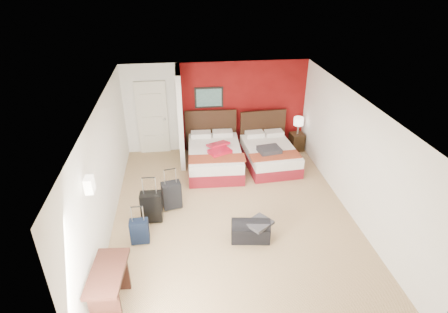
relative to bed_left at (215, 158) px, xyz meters
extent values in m
plane|color=tan|center=(0.17, -2.06, -0.29)|extent=(6.50, 6.50, 0.00)
cube|color=white|center=(0.17, 1.19, 0.96)|extent=(5.00, 0.04, 2.50)
cube|color=white|center=(-2.33, -2.06, 0.96)|extent=(0.04, 6.50, 2.50)
cube|color=black|center=(-0.03, 1.13, 1.26)|extent=(0.78, 0.03, 0.58)
cube|color=white|center=(-2.21, -3.56, 1.61)|extent=(0.12, 0.20, 0.24)
cube|color=maroon|center=(0.92, 1.17, 0.96)|extent=(3.50, 0.04, 2.50)
cube|color=silver|center=(-0.83, 0.55, 0.96)|extent=(0.12, 1.20, 2.50)
cube|color=silver|center=(-1.58, 1.14, 0.74)|extent=(0.82, 0.06, 2.05)
cube|color=white|center=(0.00, 0.00, 0.00)|extent=(1.43, 1.98, 0.58)
cube|color=white|center=(1.46, 0.00, -0.02)|extent=(1.35, 1.84, 0.53)
cube|color=red|center=(0.10, -0.10, 0.33)|extent=(0.79, 0.89, 0.09)
cube|color=#343338|center=(1.36, -0.30, 0.31)|extent=(0.60, 0.52, 0.13)
cube|color=#2F1F0F|center=(2.43, 0.77, -0.04)|extent=(0.40, 0.40, 0.50)
cylinder|color=white|center=(2.43, 0.77, 0.46)|extent=(0.35, 0.35, 0.49)
cube|color=black|center=(-1.52, -2.04, 0.03)|extent=(0.44, 0.28, 0.64)
cube|color=black|center=(-1.11, -1.63, 0.01)|extent=(0.45, 0.33, 0.60)
cube|color=black|center=(-1.72, -2.70, -0.05)|extent=(0.35, 0.22, 0.48)
cube|color=black|center=(0.40, -2.86, -0.10)|extent=(0.79, 0.49, 0.38)
cube|color=#3B3A3F|center=(0.55, -2.91, 0.12)|extent=(0.60, 0.59, 0.06)
cube|color=black|center=(-2.01, -4.23, 0.12)|extent=(0.57, 1.02, 0.82)
camera|label=1|loc=(-0.81, -8.34, 4.53)|focal=29.45mm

